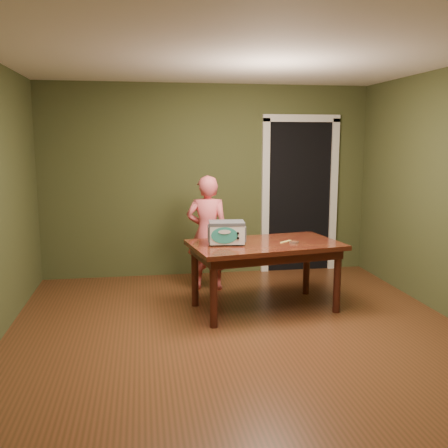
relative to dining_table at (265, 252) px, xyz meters
name	(u,v)px	position (x,y,z in m)	size (l,w,h in m)	color
floor	(245,343)	(-0.41, -0.89, -0.65)	(5.00, 5.00, 0.00)	brown
room_shell	(246,157)	(-0.41, -0.89, 1.06)	(4.52, 5.02, 2.61)	#3F4625
doorway	(293,195)	(0.89, 1.89, 0.41)	(1.10, 0.66, 2.25)	black
dining_table	(265,252)	(0.00, 0.00, 0.00)	(1.72, 1.14, 0.75)	#39100D
toy_oven	(227,232)	(-0.43, 0.00, 0.23)	(0.42, 0.31, 0.25)	#4C4F54
baking_pan	(294,242)	(0.30, -0.08, 0.11)	(0.10, 0.10, 0.02)	silver
spatula	(286,241)	(0.23, 0.01, 0.10)	(0.18, 0.03, 0.01)	#FFF06E
child	(208,233)	(-0.52, 0.86, 0.06)	(0.52, 0.34, 1.43)	#F0626A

